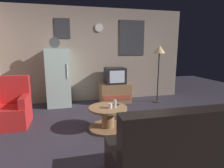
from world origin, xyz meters
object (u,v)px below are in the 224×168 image
Objects in this scene: crt_tv at (115,76)px; coffee_table at (108,118)px; fridge at (59,77)px; tv_stand at (115,93)px; mug_ceramic_white at (110,106)px; standing_lamp at (159,54)px; armchair at (11,108)px; couch at (185,153)px; wine_glass at (115,104)px; remote_control at (115,105)px.

crt_tv is 1.88m from coffee_table.
tv_stand is (1.51, -0.04, -0.48)m from fridge.
fridge is 1.51m from crt_tv.
tv_stand is 1.87m from mug_ceramic_white.
tv_stand is at bearing 167.03° from standing_lamp.
standing_lamp is 2.46m from mug_ceramic_white.
armchair is (-1.85, 0.70, -0.13)m from mug_ceramic_white.
standing_lamp is 3.36m from couch.
fridge is 3.64m from couch.
armchair is (-0.89, -1.12, -0.42)m from fridge.
crt_tv is at bearing -1.64° from fridge.
mug_ceramic_white is at bearing -68.78° from coffee_table.
mug_ceramic_white is 1.57m from couch.
fridge is 1.84× the size of armchair.
fridge is 11.80× the size of wine_glass.
coffee_table is at bearing -108.58° from tv_stand.
mug_ceramic_white is (-1.73, -1.51, -0.89)m from standing_lamp.
armchair reaches higher than mug_ceramic_white.
couch is at bearing -87.46° from remote_control.
standing_lamp is at bearing 28.73° from remote_control.
coffee_table is 1.93m from armchair.
armchair reaches higher than remote_control.
crt_tv reaches higher than remote_control.
remote_control is at bearing 74.41° from wine_glass.
standing_lamp is at bearing 68.25° from couch.
wine_glass reaches higher than tv_stand.
fridge reaches higher than crt_tv.
couch is at bearing -72.92° from wine_glass.
couch is (0.57, -1.54, 0.10)m from coffee_table.
remote_control is (0.16, 0.07, 0.22)m from coffee_table.
couch is at bearing -111.75° from standing_lamp.
crt_tv reaches higher than wine_glass.
couch is (0.54, -1.46, -0.16)m from mug_ceramic_white.
tv_stand is at bearing 24.24° from armchair.
fridge is 1.58m from tv_stand.
crt_tv is (1.51, -0.04, 0.01)m from fridge.
remote_control is at bearing -139.51° from standing_lamp.
fridge is 19.67× the size of mug_ceramic_white.
standing_lamp is (1.18, -0.27, 1.09)m from tv_stand.
coffee_table is at bearing 111.22° from mug_ceramic_white.
couch is at bearing -42.12° from armchair.
mug_ceramic_white is (0.03, -0.07, 0.26)m from coffee_table.
standing_lamp reaches higher than couch.
mug_ceramic_white is (-0.09, -0.00, -0.03)m from wine_glass.
remote_control is at bearing 24.61° from coffee_table.
armchair is at bearing -167.28° from standing_lamp.
tv_stand is at bearing 72.95° from mug_ceramic_white.
couch is at bearing -90.07° from crt_tv.
tv_stand is at bearing 75.67° from wine_glass.
coffee_table is (-0.57, -1.71, -0.06)m from tv_stand.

